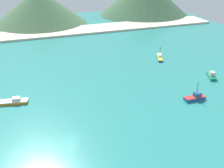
% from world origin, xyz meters
% --- Properties ---
extents(ground, '(260.00, 280.00, 0.50)m').
position_xyz_m(ground, '(0.00, 30.00, -0.25)').
color(ground, teal).
extents(fishing_boat_0, '(5.62, 8.42, 2.76)m').
position_xyz_m(fishing_boat_0, '(62.63, 21.06, 0.91)').
color(fishing_boat_0, '#198466').
rests_on(fishing_boat_0, ground).
extents(fishing_boat_1, '(7.66, 2.80, 6.90)m').
position_xyz_m(fishing_boat_1, '(45.20, 7.59, 0.93)').
color(fishing_boat_1, '#1E5BA8').
rests_on(fishing_boat_1, ground).
extents(fishing_boat_5, '(6.02, 10.03, 5.75)m').
position_xyz_m(fishing_boat_5, '(53.26, 47.55, 0.69)').
color(fishing_boat_5, '#14478C').
rests_on(fishing_boat_5, ground).
extents(fishing_boat_6, '(10.12, 4.80, 2.11)m').
position_xyz_m(fishing_boat_6, '(-14.56, 26.15, 0.70)').
color(fishing_boat_6, orange).
rests_on(fishing_boat_6, ground).
extents(beach_strip, '(247.00, 20.77, 1.20)m').
position_xyz_m(beach_strip, '(0.00, 110.21, 0.60)').
color(beach_strip, beige).
rests_on(beach_strip, ground).
extents(hill_central, '(67.06, 67.06, 24.88)m').
position_xyz_m(hill_central, '(5.85, 139.57, 12.44)').
color(hill_central, '#476B47').
rests_on(hill_central, ground).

